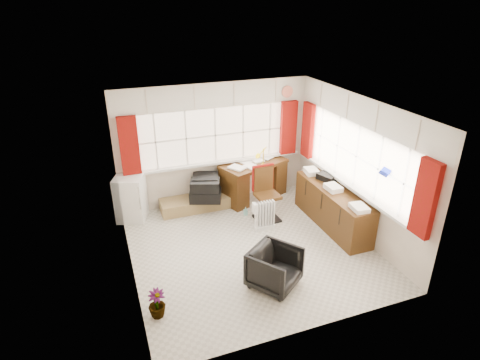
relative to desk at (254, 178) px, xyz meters
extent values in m
plane|color=beige|center=(-0.77, -1.80, -0.45)|extent=(4.00, 4.00, 0.00)
plane|color=beige|center=(-0.77, 0.20, 0.80)|extent=(4.00, 0.00, 4.00)
plane|color=beige|center=(-0.77, -3.80, 0.80)|extent=(4.00, 0.00, 4.00)
plane|color=beige|center=(-2.77, -1.80, 0.80)|extent=(0.00, 4.00, 4.00)
plane|color=beige|center=(1.23, -1.80, 0.80)|extent=(0.00, 4.00, 4.00)
plane|color=white|center=(-0.77, -1.80, 2.05)|extent=(4.00, 4.00, 0.00)
plane|color=#FFE7C9|center=(-0.77, 0.18, 1.00)|extent=(3.60, 0.00, 3.60)
cube|color=white|center=(-0.77, 0.14, 0.42)|extent=(3.70, 0.12, 0.05)
cube|color=white|center=(-1.97, 0.17, 1.00)|extent=(0.03, 0.02, 1.10)
cube|color=white|center=(-1.37, 0.17, 1.00)|extent=(0.03, 0.02, 1.10)
cube|color=white|center=(-0.77, 0.17, 1.00)|extent=(0.03, 0.02, 1.10)
cube|color=white|center=(-0.17, 0.17, 1.00)|extent=(0.03, 0.02, 1.10)
cube|color=white|center=(0.43, 0.17, 1.00)|extent=(0.03, 0.02, 1.10)
plane|color=#FFE7C9|center=(1.21, -1.80, 1.00)|extent=(0.00, 3.60, 3.60)
cube|color=white|center=(1.17, -1.80, 0.42)|extent=(0.12, 3.70, 0.05)
cube|color=white|center=(1.20, -3.00, 1.00)|extent=(0.02, 0.03, 1.10)
cube|color=white|center=(1.20, -2.40, 1.00)|extent=(0.02, 0.03, 1.10)
cube|color=white|center=(1.20, -1.80, 1.00)|extent=(0.02, 0.03, 1.10)
cube|color=white|center=(1.20, -1.20, 1.00)|extent=(0.02, 0.03, 1.10)
cube|color=white|center=(1.20, -0.60, 1.00)|extent=(0.02, 0.03, 1.10)
cube|color=maroon|center=(-2.47, 0.10, 1.00)|extent=(0.35, 0.10, 1.15)
cube|color=maroon|center=(0.83, 0.10, 1.00)|extent=(0.35, 0.10, 1.15)
cube|color=maroon|center=(1.13, -0.20, 1.00)|extent=(0.10, 0.35, 1.15)
cube|color=maroon|center=(1.13, -3.50, 1.00)|extent=(0.10, 0.35, 1.15)
cube|color=silver|center=(-0.77, 0.16, 1.80)|extent=(3.95, 0.08, 0.48)
cube|color=silver|center=(1.19, -1.80, 1.80)|extent=(0.08, 3.95, 0.48)
cube|color=#492B11|center=(0.00, 0.00, 0.33)|extent=(1.56, 1.13, 0.07)
cube|color=#492B11|center=(-0.51, -0.18, -0.08)|extent=(0.52, 0.70, 0.75)
cube|color=#492B11|center=(0.51, 0.18, -0.08)|extent=(0.52, 0.70, 0.75)
cube|color=white|center=(0.00, 0.00, 0.37)|extent=(0.33, 0.39, 0.02)
cube|color=white|center=(0.00, 0.00, 0.38)|extent=(0.33, 0.39, 0.02)
cube|color=white|center=(0.00, 0.00, 0.38)|extent=(0.33, 0.39, 0.02)
cube|color=white|center=(0.00, 0.00, 0.39)|extent=(0.33, 0.39, 0.02)
cube|color=white|center=(0.00, 0.00, 0.39)|extent=(0.33, 0.39, 0.02)
cylinder|color=#DABF09|center=(0.12, -0.21, 0.37)|extent=(0.09, 0.09, 0.02)
cylinder|color=#DABF09|center=(0.12, -0.21, 0.55)|extent=(0.02, 0.02, 0.36)
cone|color=#DABF09|center=(0.12, -0.21, 0.69)|extent=(0.17, 0.15, 0.15)
cube|color=black|center=(-0.11, -0.98, -0.43)|extent=(0.47, 0.47, 0.04)
cylinder|color=silver|center=(-0.11, -0.98, -0.19)|extent=(0.06, 0.06, 0.52)
cube|color=#492B11|center=(-0.11, -0.98, 0.07)|extent=(0.46, 0.44, 0.06)
cube|color=#492B11|center=(-0.12, -0.76, 0.35)|extent=(0.40, 0.07, 0.50)
cube|color=maroon|center=(-0.12, -0.76, 0.37)|extent=(0.44, 0.08, 0.52)
imported|color=black|center=(-0.81, -2.83, -0.14)|extent=(0.95, 0.95, 0.63)
cube|color=white|center=(-0.29, -1.28, -0.41)|extent=(0.38, 0.15, 0.08)
cube|color=white|center=(-0.46, -1.28, -0.13)|extent=(0.02, 0.11, 0.49)
cube|color=white|center=(-0.40, -1.28, -0.13)|extent=(0.02, 0.11, 0.49)
cube|color=white|center=(-0.35, -1.28, -0.13)|extent=(0.02, 0.11, 0.49)
cube|color=white|center=(-0.29, -1.28, -0.13)|extent=(0.02, 0.11, 0.49)
cube|color=white|center=(-0.23, -1.28, -0.13)|extent=(0.02, 0.11, 0.49)
cube|color=white|center=(-0.18, -1.28, -0.13)|extent=(0.02, 0.11, 0.49)
cube|color=white|center=(-0.12, -1.28, -0.13)|extent=(0.02, 0.11, 0.49)
cube|color=#492B11|center=(0.96, -1.60, -0.08)|extent=(0.50, 2.00, 0.75)
cube|color=white|center=(0.93, -2.40, 0.35)|extent=(0.24, 0.32, 0.10)
cube|color=white|center=(0.93, -1.60, 0.35)|extent=(0.24, 0.32, 0.10)
cube|color=white|center=(0.93, -0.80, 0.35)|extent=(0.24, 0.32, 0.10)
cube|color=black|center=(1.07, -1.17, 0.36)|extent=(0.39, 0.43, 0.12)
cube|color=olive|center=(-1.32, -0.08, -0.33)|extent=(1.40, 0.50, 0.25)
cube|color=black|center=(-1.08, -0.07, 0.03)|extent=(0.63, 0.60, 0.46)
cube|color=#4B70D7|center=(-1.16, -0.30, 0.03)|extent=(0.38, 0.14, 0.32)
cube|color=black|center=(-1.14, -0.25, -0.09)|extent=(0.72, 0.58, 0.23)
cube|color=black|center=(-1.14, -0.25, 0.13)|extent=(0.66, 0.54, 0.22)
cube|color=white|center=(-2.57, -0.02, 0.00)|extent=(0.68, 0.68, 0.90)
cube|color=silver|center=(-2.44, -0.35, 0.13)|extent=(0.03, 0.03, 0.47)
imported|color=silver|center=(-1.01, -0.25, -0.31)|extent=(0.14, 0.14, 0.29)
imported|color=#81C0B4|center=(-0.44, -0.67, -0.37)|extent=(0.09, 0.09, 0.17)
imported|color=black|center=(-2.57, -2.86, -0.24)|extent=(0.26, 0.26, 0.42)
camera|label=1|loc=(-2.98, -7.22, 3.56)|focal=30.00mm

